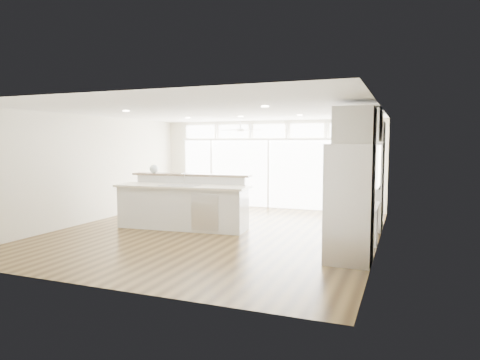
% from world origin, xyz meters
% --- Properties ---
extents(floor, '(7.00, 8.00, 0.02)m').
position_xyz_m(floor, '(0.00, 0.00, -0.01)').
color(floor, '#3B2912').
rests_on(floor, ground).
extents(ceiling, '(7.00, 8.00, 0.02)m').
position_xyz_m(ceiling, '(0.00, 0.00, 2.70)').
color(ceiling, white).
rests_on(ceiling, wall_back).
extents(wall_back, '(7.00, 0.04, 2.70)m').
position_xyz_m(wall_back, '(0.00, 4.00, 1.35)').
color(wall_back, beige).
rests_on(wall_back, floor).
extents(wall_front, '(7.00, 0.04, 2.70)m').
position_xyz_m(wall_front, '(0.00, -4.00, 1.35)').
color(wall_front, beige).
rests_on(wall_front, floor).
extents(wall_left, '(0.04, 8.00, 2.70)m').
position_xyz_m(wall_left, '(-3.50, 0.00, 1.35)').
color(wall_left, beige).
rests_on(wall_left, floor).
extents(wall_right, '(0.04, 8.00, 2.70)m').
position_xyz_m(wall_right, '(3.50, 0.00, 1.35)').
color(wall_right, beige).
rests_on(wall_right, floor).
extents(glass_wall, '(5.80, 0.06, 2.08)m').
position_xyz_m(glass_wall, '(0.00, 3.94, 1.05)').
color(glass_wall, white).
rests_on(glass_wall, wall_back).
extents(transom_row, '(5.90, 0.06, 0.40)m').
position_xyz_m(transom_row, '(0.00, 3.94, 2.38)').
color(transom_row, white).
rests_on(transom_row, wall_back).
extents(desk_window, '(0.04, 0.85, 0.85)m').
position_xyz_m(desk_window, '(3.46, 0.30, 1.55)').
color(desk_window, white).
rests_on(desk_window, wall_right).
extents(ceiling_fan, '(1.16, 1.16, 0.32)m').
position_xyz_m(ceiling_fan, '(-0.50, 2.80, 2.48)').
color(ceiling_fan, white).
rests_on(ceiling_fan, ceiling).
extents(recessed_lights, '(3.40, 3.00, 0.02)m').
position_xyz_m(recessed_lights, '(0.00, 0.20, 2.68)').
color(recessed_lights, beige).
rests_on(recessed_lights, ceiling).
extents(oven_cabinet, '(0.64, 1.20, 2.50)m').
position_xyz_m(oven_cabinet, '(3.17, 1.80, 1.25)').
color(oven_cabinet, white).
rests_on(oven_cabinet, floor).
extents(desk_nook, '(0.72, 1.30, 0.76)m').
position_xyz_m(desk_nook, '(3.13, 0.30, 0.38)').
color(desk_nook, white).
rests_on(desk_nook, floor).
extents(upper_cabinets, '(0.64, 1.30, 0.64)m').
position_xyz_m(upper_cabinets, '(3.17, 0.30, 2.35)').
color(upper_cabinets, white).
rests_on(upper_cabinets, wall_right).
extents(refrigerator, '(0.76, 0.90, 2.00)m').
position_xyz_m(refrigerator, '(3.11, -1.35, 1.00)').
color(refrigerator, silver).
rests_on(refrigerator, floor).
extents(fridge_cabinet, '(0.64, 0.90, 0.60)m').
position_xyz_m(fridge_cabinet, '(3.17, -1.35, 2.30)').
color(fridge_cabinet, white).
rests_on(fridge_cabinet, wall_right).
extents(framed_photos, '(0.06, 0.22, 0.80)m').
position_xyz_m(framed_photos, '(3.46, 0.92, 1.40)').
color(framed_photos, black).
rests_on(framed_photos, wall_right).
extents(kitchen_island, '(3.26, 1.44, 1.26)m').
position_xyz_m(kitchen_island, '(-0.91, 0.09, 0.63)').
color(kitchen_island, white).
rests_on(kitchen_island, floor).
extents(rug, '(1.09, 0.96, 0.01)m').
position_xyz_m(rug, '(2.90, 1.09, 0.01)').
color(rug, '#3B2A12').
rests_on(rug, floor).
extents(office_chair, '(0.72, 0.69, 1.12)m').
position_xyz_m(office_chair, '(2.73, 0.41, 0.56)').
color(office_chair, black).
rests_on(office_chair, floor).
extents(fishbowl, '(0.22, 0.22, 0.21)m').
position_xyz_m(fishbowl, '(-1.88, 0.42, 1.37)').
color(fishbowl, silver).
rests_on(fishbowl, kitchen_island).
extents(monitor, '(0.12, 0.46, 0.38)m').
position_xyz_m(monitor, '(3.05, 0.30, 0.95)').
color(monitor, black).
rests_on(monitor, desk_nook).
extents(keyboard, '(0.12, 0.29, 0.01)m').
position_xyz_m(keyboard, '(2.88, 0.30, 0.77)').
color(keyboard, white).
rests_on(keyboard, desk_nook).
extents(potted_plant, '(0.35, 0.37, 0.26)m').
position_xyz_m(potted_plant, '(3.17, 1.80, 2.63)').
color(potted_plant, '#2A5725').
rests_on(potted_plant, oven_cabinet).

